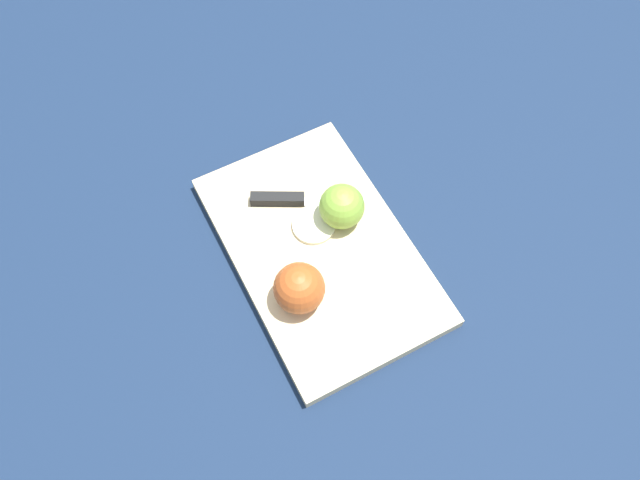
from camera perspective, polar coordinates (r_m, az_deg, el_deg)
The scene contains 6 objects.
ground_plane at distance 0.91m, azimuth 0.00°, elevation -1.20°, with size 4.00×4.00×0.00m, color #14233D.
cutting_board at distance 0.91m, azimuth 0.00°, elevation -0.90°, with size 0.41×0.29×0.02m.
apple_half_left at distance 0.83m, azimuth -1.90°, elevation -4.43°, with size 0.07×0.07×0.07m.
apple_half_right at distance 0.89m, azimuth 2.00°, elevation 3.10°, with size 0.07×0.07×0.07m.
knife at distance 0.93m, azimuth -3.09°, elevation 3.72°, with size 0.11×0.15×0.02m.
apple_slice at distance 0.91m, azimuth -0.58°, elevation 1.37°, with size 0.06×0.06×0.01m.
Camera 1 is at (-0.34, 0.24, 0.82)m, focal length 35.00 mm.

